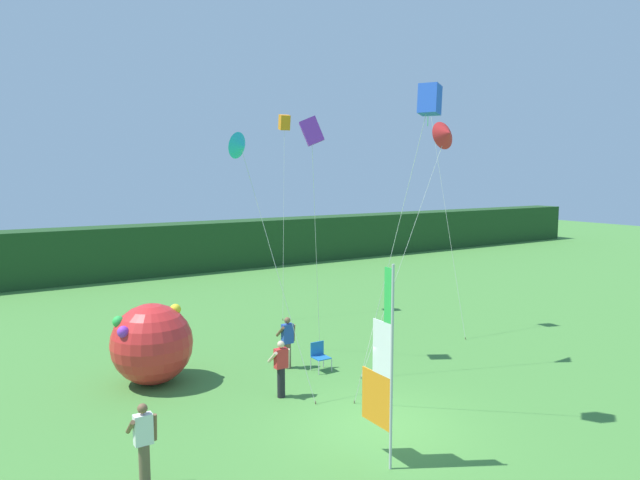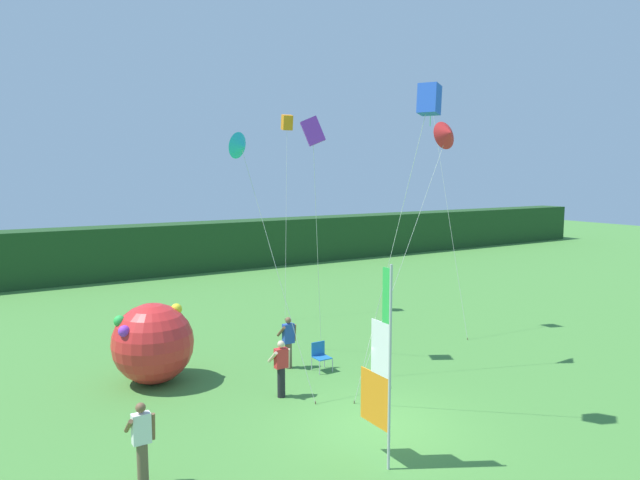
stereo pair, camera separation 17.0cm
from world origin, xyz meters
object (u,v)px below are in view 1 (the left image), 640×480
(inflatable_balloon, at_px, (152,344))
(kite_purple_box_4, at_px, (312,132))
(person_near_banner, at_px, (287,341))
(kite_cyan_delta_3, at_px, (241,147))
(person_mid_field, at_px, (144,442))
(kite_red_delta_2, at_px, (446,135))
(kite_green_diamond_1, at_px, (431,118))
(kite_blue_box_5, at_px, (429,101))
(person_far_left, at_px, (281,367))
(banner_flag, at_px, (383,369))
(kite_orange_box_0, at_px, (284,124))
(folding_chair, at_px, (319,354))

(inflatable_balloon, bearing_deg, kite_purple_box_4, -8.09)
(person_near_banner, relative_size, kite_cyan_delta_3, 0.23)
(person_near_banner, xyz_separation_m, person_mid_field, (-5.80, -4.56, 0.03))
(kite_red_delta_2, distance_m, kite_cyan_delta_3, 6.60)
(inflatable_balloon, bearing_deg, person_near_banner, -13.85)
(kite_green_diamond_1, bearing_deg, kite_blue_box_5, -133.60)
(person_near_banner, distance_m, kite_green_diamond_1, 10.33)
(kite_red_delta_2, relative_size, kite_blue_box_5, 0.95)
(person_mid_field, height_order, inflatable_balloon, inflatable_balloon)
(person_mid_field, distance_m, kite_purple_box_4, 10.70)
(person_far_left, height_order, kite_purple_box_4, kite_purple_box_4)
(inflatable_balloon, distance_m, kite_green_diamond_1, 13.18)
(banner_flag, bearing_deg, person_far_left, 91.05)
(kite_cyan_delta_3, bearing_deg, kite_blue_box_5, -54.39)
(kite_orange_box_0, distance_m, kite_purple_box_4, 6.91)
(person_far_left, height_order, kite_orange_box_0, kite_orange_box_0)
(kite_blue_box_5, bearing_deg, folding_chair, 91.47)
(kite_red_delta_2, height_order, kite_purple_box_4, kite_purple_box_4)
(person_far_left, bearing_deg, inflatable_balloon, 132.16)
(kite_cyan_delta_3, bearing_deg, folding_chair, 10.28)
(kite_red_delta_2, distance_m, kite_purple_box_4, 4.23)
(person_mid_field, distance_m, kite_orange_box_0, 16.42)
(folding_chair, xyz_separation_m, kite_cyan_delta_3, (-2.83, -0.51, 6.39))
(kite_red_delta_2, relative_size, kite_purple_box_4, 0.99)
(person_far_left, bearing_deg, kite_orange_box_0, 60.31)
(person_mid_field, relative_size, kite_orange_box_0, 0.20)
(kite_blue_box_5, bearing_deg, kite_orange_box_0, 77.18)
(kite_orange_box_0, relative_size, kite_purple_box_4, 1.09)
(person_mid_field, xyz_separation_m, kite_orange_box_0, (9.40, 11.21, 7.46))
(person_mid_field, relative_size, kite_blue_box_5, 0.21)
(folding_chair, bearing_deg, kite_red_delta_2, -24.10)
(person_mid_field, height_order, kite_blue_box_5, kite_blue_box_5)
(kite_cyan_delta_3, bearing_deg, kite_green_diamond_1, 14.48)
(person_far_left, relative_size, folding_chair, 1.81)
(kite_orange_box_0, bearing_deg, kite_blue_box_5, -102.82)
(person_far_left, bearing_deg, kite_blue_box_5, -56.73)
(person_near_banner, relative_size, person_far_left, 1.03)
(folding_chair, distance_m, kite_green_diamond_1, 10.22)
(kite_purple_box_4, bearing_deg, kite_red_delta_2, -38.17)
(person_mid_field, height_order, kite_orange_box_0, kite_orange_box_0)
(folding_chair, bearing_deg, person_far_left, -148.28)
(banner_flag, xyz_separation_m, kite_orange_box_0, (4.85, 13.01, 6.28))
(folding_chair, xyz_separation_m, kite_orange_box_0, (2.85, 7.36, 7.86))
(person_mid_field, relative_size, inflatable_balloon, 0.72)
(inflatable_balloon, distance_m, kite_red_delta_2, 10.99)
(kite_red_delta_2, xyz_separation_m, kite_cyan_delta_3, (-6.48, 1.12, -0.51))
(person_far_left, height_order, kite_green_diamond_1, kite_green_diamond_1)
(banner_flag, distance_m, kite_red_delta_2, 8.74)
(person_mid_field, relative_size, kite_red_delta_2, 0.22)
(kite_cyan_delta_3, height_order, kite_purple_box_4, kite_purple_box_4)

